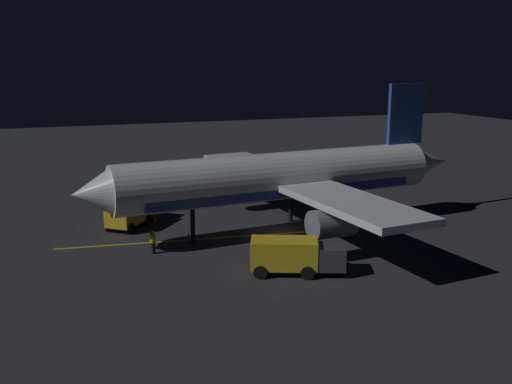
% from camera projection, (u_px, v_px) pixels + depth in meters
% --- Properties ---
extents(ground_plane, '(180.00, 180.00, 0.20)m').
position_uv_depth(ground_plane, '(279.00, 233.00, 46.98)').
color(ground_plane, '#29292F').
extents(apron_guide_stripe, '(3.85, 27.12, 0.01)m').
position_uv_depth(apron_guide_stripe, '(233.00, 237.00, 45.50)').
color(apron_guide_stripe, gold).
rests_on(apron_guide_stripe, ground_plane).
extents(airliner, '(29.82, 33.84, 11.83)m').
position_uv_depth(airliner, '(285.00, 178.00, 46.21)').
color(airliner, white).
rests_on(airliner, ground_plane).
extents(baggage_truck, '(5.85, 5.34, 2.36)m').
position_uv_depth(baggage_truck, '(132.00, 212.00, 48.30)').
color(baggage_truck, gold).
rests_on(baggage_truck, ground_plane).
extents(catering_truck, '(4.29, 6.43, 2.34)m').
position_uv_depth(catering_truck, '(293.00, 256.00, 37.27)').
color(catering_truck, gold).
rests_on(catering_truck, ground_plane).
extents(ground_crew_worker, '(0.40, 0.40, 1.74)m').
position_uv_depth(ground_crew_worker, '(153.00, 242.00, 41.31)').
color(ground_crew_worker, black).
rests_on(ground_crew_worker, ground_plane).
extents(traffic_cone_near_left, '(0.50, 0.50, 0.55)m').
position_uv_depth(traffic_cone_near_left, '(155.00, 218.00, 49.97)').
color(traffic_cone_near_left, '#EA590F').
rests_on(traffic_cone_near_left, ground_plane).
extents(traffic_cone_near_right, '(0.50, 0.50, 0.55)m').
position_uv_depth(traffic_cone_near_right, '(189.00, 236.00, 44.94)').
color(traffic_cone_near_right, '#EA590F').
rests_on(traffic_cone_near_right, ground_plane).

